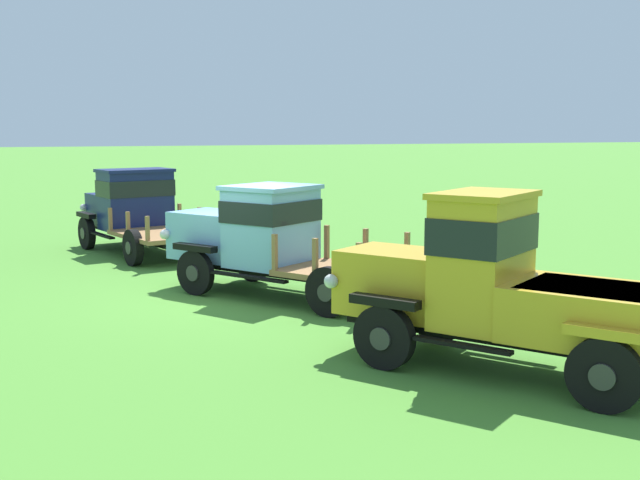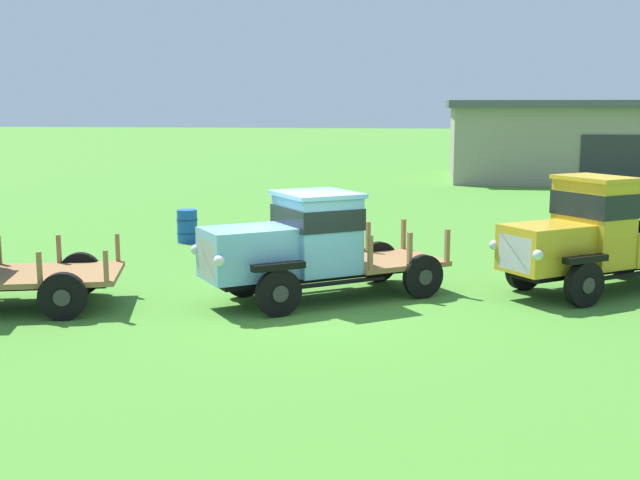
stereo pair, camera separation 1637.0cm
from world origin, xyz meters
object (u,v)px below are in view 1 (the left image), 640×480
Objects in this scene: vintage_truck_midrow_center at (498,287)px; oil_drum_beside_row at (442,230)px; vintage_truck_second_in_line at (260,235)px; vintage_truck_foreground_near at (135,209)px.

vintage_truck_midrow_center is 5.06× the size of oil_drum_beside_row.
vintage_truck_second_in_line is 1.06× the size of vintage_truck_midrow_center.
vintage_truck_foreground_near is 6.54m from vintage_truck_second_in_line.
vintage_truck_second_in_line is at bearing -55.56° from oil_drum_beside_row.
vintage_truck_foreground_near is 12.53m from vintage_truck_midrow_center.
oil_drum_beside_row is (-9.99, 4.54, -0.66)m from vintage_truck_midrow_center.
oil_drum_beside_row is at bearing 74.82° from vintage_truck_foreground_near.
vintage_truck_midrow_center is at bearing -24.43° from oil_drum_beside_row.
vintage_truck_second_in_line is (6.34, 1.61, 0.05)m from vintage_truck_foreground_near.
vintage_truck_midrow_center reaches higher than oil_drum_beside_row.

